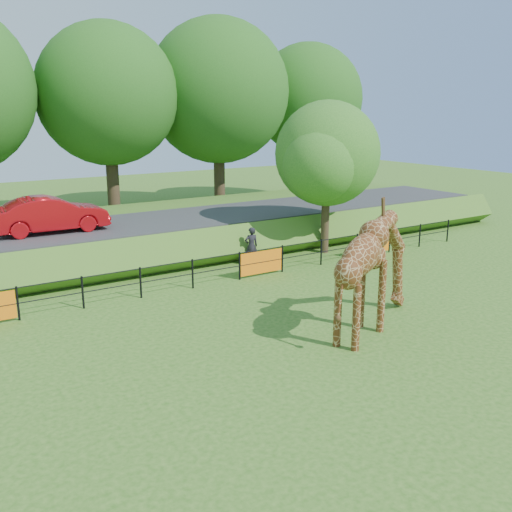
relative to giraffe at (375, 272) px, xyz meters
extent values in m
plane|color=#2C5C17|center=(-2.76, -1.62, -1.72)|extent=(90.00, 90.00, 0.00)
cube|color=#2C5C17|center=(-2.76, 13.88, -1.07)|extent=(40.00, 9.00, 1.30)
cube|color=#2C2C2E|center=(-2.76, 12.38, -0.36)|extent=(40.00, 5.00, 0.12)
imported|color=red|center=(-6.18, 12.36, 0.44)|extent=(4.56, 1.67, 1.49)
imported|color=black|center=(0.81, 8.01, -0.92)|extent=(0.64, 0.47, 1.60)
cylinder|color=#362818|center=(4.74, 7.98, -0.12)|extent=(0.36, 0.36, 3.20)
sphere|color=#255F1A|center=(4.74, 7.98, 2.74)|extent=(4.60, 4.60, 4.60)
sphere|color=#255F1A|center=(5.89, 8.67, 2.28)|extent=(3.45, 3.45, 3.45)
sphere|color=#255F1A|center=(3.82, 7.29, 2.40)|extent=(3.22, 3.22, 3.22)
cylinder|color=#362818|center=(-0.76, 20.38, 0.78)|extent=(0.70, 0.70, 5.00)
sphere|color=#1B4F15|center=(-0.76, 20.38, 5.42)|extent=(7.80, 7.80, 7.80)
cylinder|color=#362818|center=(6.24, 20.38, 0.78)|extent=(0.70, 0.70, 5.00)
sphere|color=#1B4F15|center=(6.24, 20.38, 5.70)|extent=(8.80, 8.80, 8.80)
cylinder|color=#362818|center=(13.24, 20.38, 0.78)|extent=(0.70, 0.70, 5.00)
sphere|color=#1B4F15|center=(13.24, 20.38, 5.31)|extent=(7.40, 7.40, 7.40)
camera|label=1|loc=(-11.61, -11.57, 4.63)|focal=40.00mm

